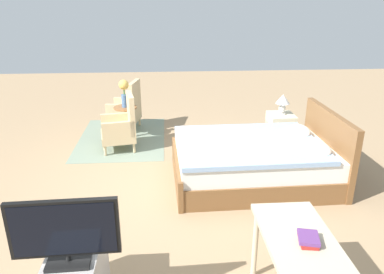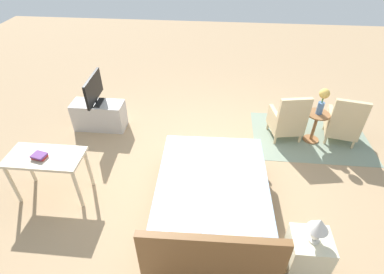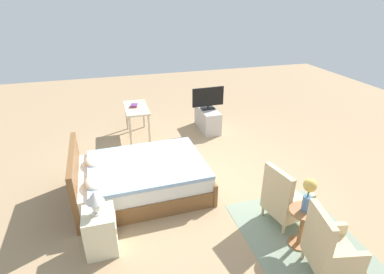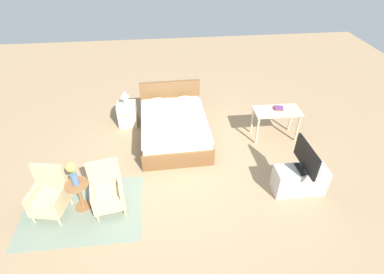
% 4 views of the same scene
% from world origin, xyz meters
% --- Properties ---
extents(ground_plane, '(16.00, 16.00, 0.00)m').
position_xyz_m(ground_plane, '(0.00, 0.00, 0.00)').
color(ground_plane, '#A38460').
extents(floor_rug, '(2.10, 1.50, 0.01)m').
position_xyz_m(floor_rug, '(-1.96, -0.96, 0.00)').
color(floor_rug, gray).
rests_on(floor_rug, ground_plane).
extents(bed, '(1.55, 2.17, 0.96)m').
position_xyz_m(bed, '(-0.19, 1.06, 0.30)').
color(bed, brown).
rests_on(bed, ground_plane).
extents(armchair_by_window_left, '(0.64, 0.64, 0.92)m').
position_xyz_m(armchair_by_window_left, '(-2.44, -0.90, 0.38)').
color(armchair_by_window_left, '#CCB284').
rests_on(armchair_by_window_left, floor_rug).
extents(armchair_by_window_right, '(0.63, 0.63, 0.92)m').
position_xyz_m(armchair_by_window_right, '(-1.47, -0.90, 0.38)').
color(armchair_by_window_right, '#CCB284').
rests_on(armchair_by_window_right, floor_rug).
extents(side_table, '(0.40, 0.40, 0.58)m').
position_xyz_m(side_table, '(-1.96, -0.87, 0.36)').
color(side_table, '#936038').
rests_on(side_table, ground_plane).
extents(flower_vase, '(0.17, 0.17, 0.48)m').
position_xyz_m(flower_vase, '(-1.96, -0.87, 0.87)').
color(flower_vase, '#4C709E').
rests_on(flower_vase, side_table).
extents(nightstand, '(0.44, 0.41, 0.60)m').
position_xyz_m(nightstand, '(-1.30, 1.71, 0.30)').
color(nightstand, beige).
rests_on(nightstand, ground_plane).
extents(table_lamp, '(0.22, 0.22, 0.33)m').
position_xyz_m(table_lamp, '(-1.30, 1.71, 0.81)').
color(table_lamp, silver).
rests_on(table_lamp, nightstand).
extents(tv_stand, '(0.96, 0.40, 0.54)m').
position_xyz_m(tv_stand, '(2.03, -0.90, 0.27)').
color(tv_stand, '#B7B2AD').
rests_on(tv_stand, ground_plane).
extents(tv_flatscreen, '(0.21, 0.79, 0.54)m').
position_xyz_m(tv_flatscreen, '(2.04, -0.90, 0.82)').
color(tv_flatscreen, black).
rests_on(tv_flatscreen, tv_stand).
extents(vanity_desk, '(1.04, 0.52, 0.73)m').
position_xyz_m(vanity_desk, '(2.12, 0.82, 0.62)').
color(vanity_desk, beige).
rests_on(vanity_desk, ground_plane).
extents(book_stack, '(0.21, 0.18, 0.06)m').
position_xyz_m(book_stack, '(2.16, 0.86, 0.76)').
color(book_stack, '#AD2823').
rests_on(book_stack, vanity_desk).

